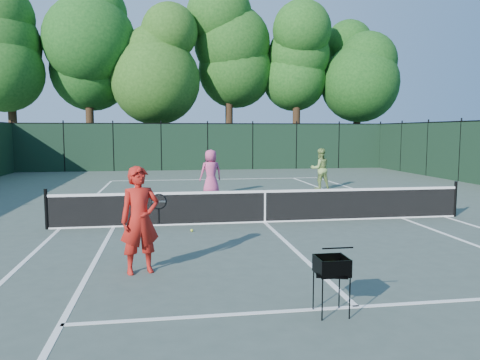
{
  "coord_description": "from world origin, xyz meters",
  "views": [
    {
      "loc": [
        -2.7,
        -12.62,
        2.55
      ],
      "look_at": [
        -0.54,
        1.0,
        1.1
      ],
      "focal_mm": 35.0,
      "sensor_mm": 36.0,
      "label": 1
    }
  ],
  "objects": [
    {
      "name": "loose_ball_midcourt",
      "position": [
        -2.09,
        -0.89,
        0.03
      ],
      "size": [
        0.07,
        0.07,
        0.07
      ],
      "primitive_type": "sphere",
      "color": "#D4F131",
      "rests_on": "ground"
    },
    {
      "name": "sideline_doubles_left",
      "position": [
        -5.49,
        0.0,
        0.0
      ],
      "size": [
        0.1,
        23.77,
        0.01
      ],
      "primitive_type": "cube",
      "color": "white",
      "rests_on": "ground"
    },
    {
      "name": "tree_3",
      "position": [
        2.0,
        22.3,
        9.01
      ],
      "size": [
        7.0,
        7.0,
        14.45
      ],
      "color": "black",
      "rests_on": "ground"
    },
    {
      "name": "service_line_near",
      "position": [
        0.0,
        -6.4,
        0.0
      ],
      "size": [
        8.23,
        0.1,
        0.01
      ],
      "primitive_type": "cube",
      "color": "white",
      "rests_on": "ground"
    },
    {
      "name": "ball_hopper",
      "position": [
        -0.46,
        -6.6,
        0.68
      ],
      "size": [
        0.54,
        0.54,
        0.82
      ],
      "rotation": [
        0.0,
        0.0,
        -0.31
      ],
      "color": "black",
      "rests_on": "ground"
    },
    {
      "name": "baseline_far",
      "position": [
        0.0,
        11.88,
        0.0
      ],
      "size": [
        10.97,
        0.1,
        0.01
      ],
      "primitive_type": "cube",
      "color": "white",
      "rests_on": "ground"
    },
    {
      "name": "sideline_singles_left",
      "position": [
        -4.12,
        0.0,
        0.0
      ],
      "size": [
        0.1,
        23.77,
        0.01
      ],
      "primitive_type": "cube",
      "color": "white",
      "rests_on": "ground"
    },
    {
      "name": "player_green",
      "position": [
        3.99,
        7.07,
        0.9
      ],
      "size": [
        0.92,
        0.74,
        1.79
      ],
      "rotation": [
        0.0,
        0.0,
        3.22
      ],
      "color": "#83A653",
      "rests_on": "ground"
    },
    {
      "name": "tree_1",
      "position": [
        -8.0,
        22.0,
        8.69
      ],
      "size": [
        6.8,
        6.8,
        13.98
      ],
      "color": "black",
      "rests_on": "ground"
    },
    {
      "name": "sideline_doubles_right",
      "position": [
        5.49,
        0.0,
        0.0
      ],
      "size": [
        0.1,
        23.77,
        0.01
      ],
      "primitive_type": "cube",
      "color": "white",
      "rests_on": "ground"
    },
    {
      "name": "sideline_singles_right",
      "position": [
        4.12,
        0.0,
        0.0
      ],
      "size": [
        0.1,
        23.77,
        0.01
      ],
      "primitive_type": "cube",
      "color": "white",
      "rests_on": "ground"
    },
    {
      "name": "fence_far",
      "position": [
        0.0,
        18.0,
        1.5
      ],
      "size": [
        24.0,
        0.05,
        3.0
      ],
      "primitive_type": "cube",
      "color": "black",
      "rests_on": "ground"
    },
    {
      "name": "tree_0",
      "position": [
        -13.0,
        21.5,
        8.16
      ],
      "size": [
        6.4,
        6.4,
        13.14
      ],
      "color": "black",
      "rests_on": "ground"
    },
    {
      "name": "center_service_line",
      "position": [
        0.0,
        0.0,
        0.0
      ],
      "size": [
        0.1,
        12.8,
        0.01
      ],
      "primitive_type": "cube",
      "color": "white",
      "rests_on": "ground"
    },
    {
      "name": "ground",
      "position": [
        0.0,
        0.0,
        0.0
      ],
      "size": [
        90.0,
        90.0,
        0.0
      ],
      "primitive_type": "plane",
      "color": "#404E45",
      "rests_on": "ground"
    },
    {
      "name": "coach",
      "position": [
        -3.18,
        -4.21,
        0.97
      ],
      "size": [
        0.89,
        0.84,
        1.93
      ],
      "rotation": [
        0.0,
        0.0,
        0.29
      ],
      "color": "#B21C14",
      "rests_on": "ground"
    },
    {
      "name": "tree_4",
      "position": [
        7.0,
        21.6,
        8.14
      ],
      "size": [
        6.2,
        6.2,
        12.97
      ],
      "color": "black",
      "rests_on": "ground"
    },
    {
      "name": "tennis_net",
      "position": [
        0.0,
        0.0,
        0.48
      ],
      "size": [
        11.69,
        0.09,
        1.06
      ],
      "color": "black",
      "rests_on": "ground"
    },
    {
      "name": "tree_5",
      "position": [
        12.0,
        22.1,
        7.71
      ],
      "size": [
        5.8,
        5.8,
        12.23
      ],
      "color": "black",
      "rests_on": "ground"
    },
    {
      "name": "player_pink",
      "position": [
        -0.95,
        5.9,
        0.91
      ],
      "size": [
        1.01,
        0.79,
        1.82
      ],
      "rotation": [
        0.0,
        0.0,
        3.4
      ],
      "color": "#C44579",
      "rests_on": "ground"
    },
    {
      "name": "tree_2",
      "position": [
        -3.0,
        21.8,
        7.73
      ],
      "size": [
        6.0,
        6.0,
        12.4
      ],
      "color": "black",
      "rests_on": "ground"
    },
    {
      "name": "service_line_far",
      "position": [
        0.0,
        6.4,
        0.0
      ],
      "size": [
        8.23,
        0.1,
        0.01
      ],
      "primitive_type": "cube",
      "color": "white",
      "rests_on": "ground"
    }
  ]
}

